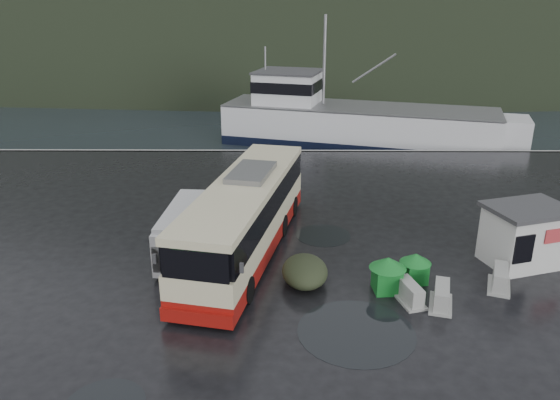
{
  "coord_description": "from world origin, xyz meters",
  "views": [
    {
      "loc": [
        0.37,
        -22.11,
        11.72
      ],
      "look_at": [
        0.18,
        4.37,
        1.7
      ],
      "focal_mm": 35.0,
      "sensor_mm": 36.0,
      "label": 1
    }
  ],
  "objects_px": {
    "coach_bus": "(247,251)",
    "jersey_barrier_b": "(409,301)",
    "ticket_kiosk": "(520,263)",
    "fishing_trawler": "(358,130)",
    "white_van": "(189,254)",
    "waste_bin_right": "(386,291)",
    "jersey_barrier_a": "(499,287)",
    "waste_bin_left": "(413,282)",
    "jersey_barrier_c": "(440,305)",
    "dome_tent": "(305,282)"
  },
  "relations": [
    {
      "from": "ticket_kiosk",
      "to": "white_van",
      "type": "bearing_deg",
      "value": 159.49
    },
    {
      "from": "jersey_barrier_b",
      "to": "waste_bin_left",
      "type": "bearing_deg",
      "value": 71.35
    },
    {
      "from": "waste_bin_left",
      "to": "jersey_barrier_b",
      "type": "bearing_deg",
      "value": -108.65
    },
    {
      "from": "waste_bin_right",
      "to": "jersey_barrier_c",
      "type": "xyz_separation_m",
      "value": [
        1.98,
        -1.16,
        0.0
      ]
    },
    {
      "from": "white_van",
      "to": "waste_bin_left",
      "type": "bearing_deg",
      "value": -10.89
    },
    {
      "from": "dome_tent",
      "to": "coach_bus",
      "type": "bearing_deg",
      "value": 131.83
    },
    {
      "from": "ticket_kiosk",
      "to": "fishing_trawler",
      "type": "relative_size",
      "value": 0.12
    },
    {
      "from": "dome_tent",
      "to": "jersey_barrier_b",
      "type": "xyz_separation_m",
      "value": [
        4.2,
        -1.53,
        0.0
      ]
    },
    {
      "from": "coach_bus",
      "to": "ticket_kiosk",
      "type": "relative_size",
      "value": 3.79
    },
    {
      "from": "waste_bin_right",
      "to": "jersey_barrier_a",
      "type": "bearing_deg",
      "value": 3.6
    },
    {
      "from": "dome_tent",
      "to": "jersey_barrier_c",
      "type": "xyz_separation_m",
      "value": [
        5.4,
        -1.83,
        0.0
      ]
    },
    {
      "from": "jersey_barrier_b",
      "to": "white_van",
      "type": "bearing_deg",
      "value": 156.16
    },
    {
      "from": "waste_bin_left",
      "to": "ticket_kiosk",
      "type": "height_order",
      "value": "ticket_kiosk"
    },
    {
      "from": "coach_bus",
      "to": "jersey_barrier_b",
      "type": "bearing_deg",
      "value": -21.34
    },
    {
      "from": "jersey_barrier_c",
      "to": "fishing_trawler",
      "type": "relative_size",
      "value": 0.06
    },
    {
      "from": "waste_bin_left",
      "to": "jersey_barrier_a",
      "type": "distance_m",
      "value": 3.56
    },
    {
      "from": "dome_tent",
      "to": "waste_bin_right",
      "type": "bearing_deg",
      "value": -11.04
    },
    {
      "from": "waste_bin_right",
      "to": "dome_tent",
      "type": "xyz_separation_m",
      "value": [
        -3.41,
        0.67,
        0.0
      ]
    },
    {
      "from": "ticket_kiosk",
      "to": "waste_bin_left",
      "type": "bearing_deg",
      "value": -178.68
    },
    {
      "from": "waste_bin_right",
      "to": "fishing_trawler",
      "type": "height_order",
      "value": "fishing_trawler"
    },
    {
      "from": "waste_bin_right",
      "to": "dome_tent",
      "type": "relative_size",
      "value": 0.56
    },
    {
      "from": "coach_bus",
      "to": "waste_bin_left",
      "type": "height_order",
      "value": "coach_bus"
    },
    {
      "from": "ticket_kiosk",
      "to": "waste_bin_right",
      "type": "bearing_deg",
      "value": -176.34
    },
    {
      "from": "coach_bus",
      "to": "jersey_barrier_c",
      "type": "bearing_deg",
      "value": -18.85
    },
    {
      "from": "ticket_kiosk",
      "to": "jersey_barrier_c",
      "type": "xyz_separation_m",
      "value": [
        -4.73,
        -3.76,
        0.0
      ]
    },
    {
      "from": "dome_tent",
      "to": "jersey_barrier_a",
      "type": "relative_size",
      "value": 1.55
    },
    {
      "from": "waste_bin_left",
      "to": "fishing_trawler",
      "type": "bearing_deg",
      "value": 87.6
    },
    {
      "from": "jersey_barrier_b",
      "to": "jersey_barrier_c",
      "type": "distance_m",
      "value": 1.24
    },
    {
      "from": "waste_bin_left",
      "to": "jersey_barrier_c",
      "type": "xyz_separation_m",
      "value": [
        0.65,
        -1.93,
        0.0
      ]
    },
    {
      "from": "jersey_barrier_b",
      "to": "jersey_barrier_c",
      "type": "xyz_separation_m",
      "value": [
        1.2,
        -0.3,
        0.0
      ]
    },
    {
      "from": "waste_bin_right",
      "to": "fishing_trawler",
      "type": "distance_m",
      "value": 29.29
    },
    {
      "from": "jersey_barrier_b",
      "to": "fishing_trawler",
      "type": "bearing_deg",
      "value": 86.68
    },
    {
      "from": "dome_tent",
      "to": "fishing_trawler",
      "type": "xyz_separation_m",
      "value": [
        5.94,
        28.51,
        0.0
      ]
    },
    {
      "from": "waste_bin_right",
      "to": "jersey_barrier_a",
      "type": "xyz_separation_m",
      "value": [
        4.86,
        0.31,
        0.0
      ]
    },
    {
      "from": "waste_bin_left",
      "to": "jersey_barrier_a",
      "type": "relative_size",
      "value": 0.76
    },
    {
      "from": "coach_bus",
      "to": "jersey_barrier_c",
      "type": "height_order",
      "value": "coach_bus"
    },
    {
      "from": "jersey_barrier_a",
      "to": "jersey_barrier_b",
      "type": "height_order",
      "value": "jersey_barrier_a"
    },
    {
      "from": "waste_bin_right",
      "to": "dome_tent",
      "type": "bearing_deg",
      "value": 168.96
    },
    {
      "from": "ticket_kiosk",
      "to": "jersey_barrier_b",
      "type": "height_order",
      "value": "ticket_kiosk"
    },
    {
      "from": "dome_tent",
      "to": "jersey_barrier_b",
      "type": "relative_size",
      "value": 1.65
    },
    {
      "from": "waste_bin_left",
      "to": "dome_tent",
      "type": "xyz_separation_m",
      "value": [
        -4.75,
        -0.1,
        0.0
      ]
    },
    {
      "from": "dome_tent",
      "to": "jersey_barrier_a",
      "type": "distance_m",
      "value": 8.28
    },
    {
      "from": "jersey_barrier_b",
      "to": "ticket_kiosk",
      "type": "bearing_deg",
      "value": 30.29
    },
    {
      "from": "waste_bin_left",
      "to": "ticket_kiosk",
      "type": "bearing_deg",
      "value": 18.85
    },
    {
      "from": "waste_bin_right",
      "to": "jersey_barrier_b",
      "type": "height_order",
      "value": "waste_bin_right"
    },
    {
      "from": "dome_tent",
      "to": "jersey_barrier_b",
      "type": "bearing_deg",
      "value": -19.99
    },
    {
      "from": "jersey_barrier_b",
      "to": "fishing_trawler",
      "type": "height_order",
      "value": "fishing_trawler"
    },
    {
      "from": "ticket_kiosk",
      "to": "jersey_barrier_b",
      "type": "distance_m",
      "value": 6.86
    },
    {
      "from": "white_van",
      "to": "waste_bin_left",
      "type": "height_order",
      "value": "white_van"
    },
    {
      "from": "dome_tent",
      "to": "fishing_trawler",
      "type": "bearing_deg",
      "value": 78.23
    }
  ]
}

